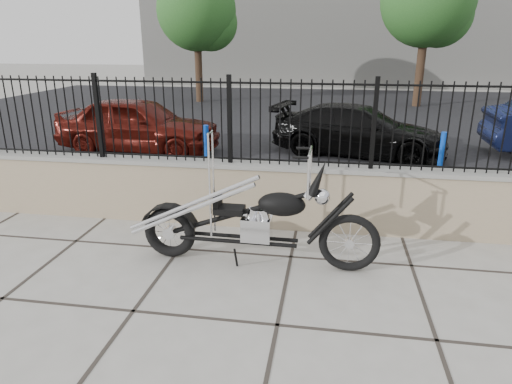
{
  "coord_description": "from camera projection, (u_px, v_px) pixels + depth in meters",
  "views": [
    {
      "loc": [
        0.41,
        -3.81,
        2.67
      ],
      "look_at": [
        -0.47,
        1.56,
        0.84
      ],
      "focal_mm": 32.0,
      "sensor_mm": 36.0,
      "label": 1
    }
  ],
  "objects": [
    {
      "name": "retaining_wall",
      "position": [
        298.0,
        197.0,
        6.67
      ],
      "size": [
        14.0,
        0.36,
        0.96
      ],
      "primitive_type": "cube",
      "color": "gray",
      "rests_on": "ground_plane"
    },
    {
      "name": "iron_fence",
      "position": [
        300.0,
        123.0,
        6.32
      ],
      "size": [
        14.0,
        0.08,
        1.2
      ],
      "primitive_type": "cube",
      "color": "black",
      "rests_on": "retaining_wall"
    },
    {
      "name": "background_building",
      "position": [
        329.0,
        16.0,
        28.0
      ],
      "size": [
        22.0,
        6.0,
        8.0
      ],
      "primitive_type": "cube",
      "color": "beige",
      "rests_on": "ground_plane"
    },
    {
      "name": "parking_lot",
      "position": [
        319.0,
        118.0,
        16.18
      ],
      "size": [
        30.0,
        30.0,
        0.0
      ],
      "primitive_type": "plane",
      "color": "black",
      "rests_on": "ground"
    },
    {
      "name": "car_black",
      "position": [
        358.0,
        130.0,
        10.93
      ],
      "size": [
        4.37,
        2.51,
        1.19
      ],
      "primitive_type": "imported",
      "rotation": [
        0.0,
        0.0,
        1.35
      ],
      "color": "black",
      "rests_on": "parking_lot"
    },
    {
      "name": "tree_left",
      "position": [
        196.0,
        6.0,
        19.27
      ],
      "size": [
        3.37,
        3.37,
        5.68
      ],
      "rotation": [
        0.0,
        0.0,
        -0.27
      ],
      "color": "#382619",
      "rests_on": "ground_plane"
    },
    {
      "name": "chopper_motorcycle",
      "position": [
        252.0,
        200.0,
        5.47
      ],
      "size": [
        2.81,
        0.53,
        1.68
      ],
      "primitive_type": null,
      "rotation": [
        0.0,
        0.0,
        -0.01
      ],
      "color": "black",
      "rests_on": "ground_plane"
    },
    {
      "name": "bollard_a",
      "position": [
        206.0,
        149.0,
        9.56
      ],
      "size": [
        0.16,
        0.16,
        0.98
      ],
      "primitive_type": "cylinder",
      "rotation": [
        0.0,
        0.0,
        0.43
      ],
      "color": "#0B3DA6",
      "rests_on": "ground_plane"
    },
    {
      "name": "bollard_b",
      "position": [
        441.0,
        158.0,
        8.8
      ],
      "size": [
        0.14,
        0.14,
        1.0
      ],
      "primitive_type": "cylinder",
      "rotation": [
        0.0,
        0.0,
        -0.23
      ],
      "color": "blue",
      "rests_on": "ground_plane"
    },
    {
      "name": "car_red",
      "position": [
        138.0,
        124.0,
        11.19
      ],
      "size": [
        4.09,
        1.88,
        1.36
      ],
      "primitive_type": "imported",
      "rotation": [
        0.0,
        0.0,
        1.5
      ],
      "color": "#4B100A",
      "rests_on": "parking_lot"
    },
    {
      "name": "ground_plane",
      "position": [
        277.0,
        325.0,
        4.48
      ],
      "size": [
        90.0,
        90.0,
        0.0
      ],
      "primitive_type": "plane",
      "color": "#99968E",
      "rests_on": "ground"
    }
  ]
}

